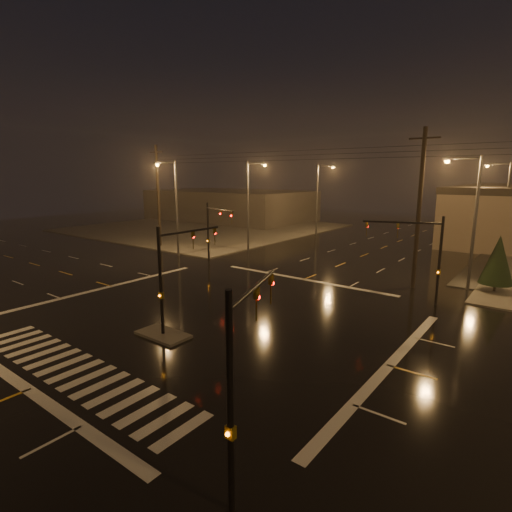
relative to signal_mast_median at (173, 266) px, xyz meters
The scene contains 19 objects.
ground 4.85m from the signal_mast_median, 90.00° to the left, with size 140.00×140.00×0.00m, color black.
sidewalk_nw 44.80m from the signal_mast_median, 132.21° to the left, with size 36.00×36.00×0.12m, color #494741.
median_island 3.79m from the signal_mast_median, 90.00° to the right, with size 3.00×1.60×0.15m, color #494741.
crosswalk 7.01m from the signal_mast_median, 90.00° to the right, with size 15.00×2.60×0.01m, color beige.
stop_bar_near 8.77m from the signal_mast_median, 90.00° to the right, with size 16.00×0.50×0.01m, color beige.
stop_bar_far 14.56m from the signal_mast_median, 90.00° to the left, with size 16.00×0.50×0.01m, color beige.
commercial_block 57.07m from the signal_mast_median, 127.83° to the left, with size 30.00×18.00×5.60m, color #3F3937.
signal_mast_median is the anchor object (origin of this frame).
signal_mast_ne 16.27m from the signal_mast_median, 54.28° to the left, with size 4.84×1.86×6.00m.
signal_mast_nw 16.27m from the signal_mast_median, 125.72° to the left, with size 4.84×1.86×6.00m.
signal_mast_se 12.22m from the signal_mast_median, 33.15° to the right, with size 1.55×3.87×6.00m.
streetlight_1 23.94m from the signal_mast_median, 117.96° to the left, with size 2.77×0.32×10.00m.
streetlight_2 38.78m from the signal_mast_median, 106.79° to the left, with size 2.77×0.32×10.00m.
streetlight_3 22.20m from the signal_mast_median, 59.61° to the left, with size 2.77×0.32×10.00m.
streetlight_4 40.69m from the signal_mast_median, 74.03° to the left, with size 2.77×0.32×10.00m.
streetlight_5 21.53m from the signal_mast_median, 138.30° to the left, with size 0.32×2.77×10.00m.
utility_pole_0 27.95m from the signal_mast_median, 142.19° to the left, with size 2.20×0.32×12.00m.
utility_pole_1 19.00m from the signal_mast_median, 64.89° to the left, with size 2.20×0.32×12.00m.
conifer_0 23.44m from the signal_mast_median, 55.58° to the left, with size 2.32×2.32×4.32m.
Camera 1 is at (16.38, -17.19, 8.61)m, focal length 28.00 mm.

